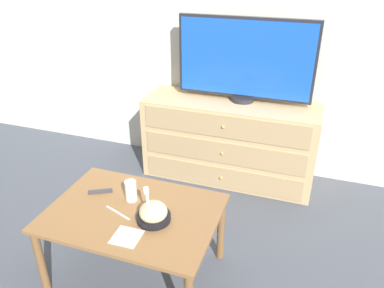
# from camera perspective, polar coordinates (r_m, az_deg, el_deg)

# --- Properties ---
(ground_plane) EXTENTS (12.00, 12.00, 0.00)m
(ground_plane) POSITION_cam_1_polar(r_m,az_deg,el_deg) (3.42, 4.68, -2.47)
(ground_plane) COLOR #474C56
(wall_back) EXTENTS (12.00, 0.05, 2.60)m
(wall_back) POSITION_cam_1_polar(r_m,az_deg,el_deg) (3.02, 5.79, 19.69)
(wall_back) COLOR silver
(wall_back) RESTS_ON ground_plane
(dresser) EXTENTS (1.36, 0.45, 0.66)m
(dresser) POSITION_cam_1_polar(r_m,az_deg,el_deg) (3.03, 5.65, 0.45)
(dresser) COLOR tan
(dresser) RESTS_ON ground_plane
(tv) EXTENTS (1.02, 0.18, 0.63)m
(tv) POSITION_cam_1_polar(r_m,az_deg,el_deg) (2.85, 8.09, 12.57)
(tv) COLOR #232328
(tv) RESTS_ON dresser
(coffee_table) EXTENTS (0.91, 0.65, 0.46)m
(coffee_table) POSITION_cam_1_polar(r_m,az_deg,el_deg) (2.10, -8.87, -11.39)
(coffee_table) COLOR olive
(coffee_table) RESTS_ON ground_plane
(takeout_bowl) EXTENTS (0.18, 0.18, 0.18)m
(takeout_bowl) POSITION_cam_1_polar(r_m,az_deg,el_deg) (1.97, -5.90, -10.49)
(takeout_bowl) COLOR black
(takeout_bowl) RESTS_ON coffee_table
(drink_cup) EXTENTS (0.07, 0.07, 0.12)m
(drink_cup) POSITION_cam_1_polar(r_m,az_deg,el_deg) (2.12, -9.28, -7.22)
(drink_cup) COLOR beige
(drink_cup) RESTS_ON coffee_table
(napkin) EXTENTS (0.14, 0.14, 0.00)m
(napkin) POSITION_cam_1_polar(r_m,az_deg,el_deg) (1.91, -9.92, -13.75)
(napkin) COLOR silver
(napkin) RESTS_ON coffee_table
(knife) EXTENTS (0.17, 0.07, 0.01)m
(knife) POSITION_cam_1_polar(r_m,az_deg,el_deg) (2.06, -11.23, -10.25)
(knife) COLOR silver
(knife) RESTS_ON coffee_table
(remote_control) EXTENTS (0.13, 0.08, 0.02)m
(remote_control) POSITION_cam_1_polar(r_m,az_deg,el_deg) (2.24, -13.81, -7.04)
(remote_control) COLOR #38383D
(remote_control) RESTS_ON coffee_table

